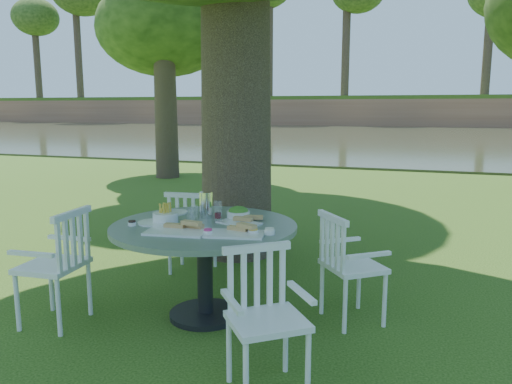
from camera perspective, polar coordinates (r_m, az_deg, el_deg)
ground at (r=4.57m, az=-0.83°, el=-10.97°), size 140.00×140.00×0.00m
table at (r=3.83m, az=-5.92°, el=-5.73°), size 1.41×1.41×0.74m
chair_ne at (r=3.81m, az=9.98°, el=-7.62°), size 0.57×0.57×0.83m
chair_nw at (r=4.88m, az=-7.63°, el=-3.84°), size 0.45×0.43×0.81m
chair_sw at (r=3.97m, az=-21.27°, el=-7.07°), size 0.44×0.47×0.87m
chair_se at (r=2.95m, az=0.74°, el=-12.89°), size 0.57×0.56×0.82m
tableware at (r=3.83m, az=-6.41°, el=-3.03°), size 1.13×0.85×0.21m
river at (r=27.11m, az=15.96°, el=5.95°), size 100.00×28.00×0.12m
far_bank at (r=45.50m, az=18.10°, el=16.38°), size 100.00×18.00×15.20m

